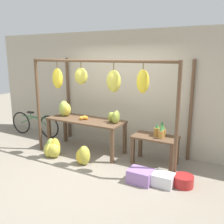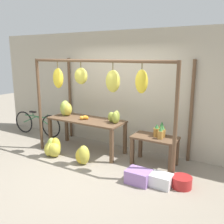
{
  "view_description": "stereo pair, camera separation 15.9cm",
  "coord_description": "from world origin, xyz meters",
  "px_view_note": "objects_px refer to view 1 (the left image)",
  "views": [
    {
      "loc": [
        2.65,
        -3.76,
        2.24
      ],
      "look_at": [
        0.1,
        0.85,
        1.03
      ],
      "focal_mm": 40.0,
      "sensor_mm": 36.0,
      "label": 1
    },
    {
      "loc": [
        2.79,
        -3.68,
        2.24
      ],
      "look_at": [
        0.1,
        0.85,
        1.03
      ],
      "focal_mm": 40.0,
      "sensor_mm": 36.0,
      "label": 2
    }
  ],
  "objects_px": {
    "banana_pile_on_table": "(65,109)",
    "blue_bucket": "(183,181)",
    "fruit_crate_purple": "(163,179)",
    "banana_pile_ground_left": "(53,149)",
    "fruit_crate_white": "(140,176)",
    "banana_pile_ground_right": "(83,156)",
    "parked_bicycle": "(35,124)",
    "pineapple_cluster": "(161,131)",
    "orange_pile": "(84,118)",
    "papaya_pile": "(114,117)"
  },
  "relations": [
    {
      "from": "pineapple_cluster",
      "to": "banana_pile_ground_right",
      "type": "distance_m",
      "value": 1.68
    },
    {
      "from": "banana_pile_on_table",
      "to": "banana_pile_ground_left",
      "type": "xyz_separation_m",
      "value": [
        0.18,
        -0.68,
        -0.77
      ]
    },
    {
      "from": "papaya_pile",
      "to": "banana_pile_on_table",
      "type": "bearing_deg",
      "value": -179.69
    },
    {
      "from": "fruit_crate_white",
      "to": "parked_bicycle",
      "type": "relative_size",
      "value": 0.26
    },
    {
      "from": "banana_pile_ground_left",
      "to": "pineapple_cluster",
      "type": "bearing_deg",
      "value": 19.6
    },
    {
      "from": "banana_pile_on_table",
      "to": "blue_bucket",
      "type": "height_order",
      "value": "banana_pile_on_table"
    },
    {
      "from": "orange_pile",
      "to": "papaya_pile",
      "type": "relative_size",
      "value": 0.55
    },
    {
      "from": "banana_pile_ground_right",
      "to": "fruit_crate_white",
      "type": "distance_m",
      "value": 1.34
    },
    {
      "from": "pineapple_cluster",
      "to": "fruit_crate_white",
      "type": "height_order",
      "value": "pineapple_cluster"
    },
    {
      "from": "orange_pile",
      "to": "banana_pile_ground_right",
      "type": "relative_size",
      "value": 0.44
    },
    {
      "from": "parked_bicycle",
      "to": "fruit_crate_purple",
      "type": "relative_size",
      "value": 4.3
    },
    {
      "from": "blue_bucket",
      "to": "parked_bicycle",
      "type": "bearing_deg",
      "value": 169.63
    },
    {
      "from": "orange_pile",
      "to": "banana_pile_ground_right",
      "type": "xyz_separation_m",
      "value": [
        0.39,
        -0.6,
        -0.63
      ]
    },
    {
      "from": "banana_pile_ground_left",
      "to": "banana_pile_ground_right",
      "type": "height_order",
      "value": "banana_pile_ground_left"
    },
    {
      "from": "banana_pile_ground_left",
      "to": "papaya_pile",
      "type": "relative_size",
      "value": 1.41
    },
    {
      "from": "fruit_crate_white",
      "to": "blue_bucket",
      "type": "bearing_deg",
      "value": 18.42
    },
    {
      "from": "banana_pile_ground_right",
      "to": "blue_bucket",
      "type": "relative_size",
      "value": 1.19
    },
    {
      "from": "banana_pile_on_table",
      "to": "pineapple_cluster",
      "type": "distance_m",
      "value": 2.41
    },
    {
      "from": "fruit_crate_white",
      "to": "banana_pile_ground_right",
      "type": "bearing_deg",
      "value": 174.59
    },
    {
      "from": "parked_bicycle",
      "to": "banana_pile_ground_right",
      "type": "bearing_deg",
      "value": -21.41
    },
    {
      "from": "banana_pile_ground_right",
      "to": "parked_bicycle",
      "type": "bearing_deg",
      "value": 158.59
    },
    {
      "from": "pineapple_cluster",
      "to": "banana_pile_ground_left",
      "type": "xyz_separation_m",
      "value": [
        -2.22,
        -0.79,
        -0.55
      ]
    },
    {
      "from": "banana_pile_on_table",
      "to": "banana_pile_ground_right",
      "type": "relative_size",
      "value": 0.9
    },
    {
      "from": "banana_pile_on_table",
      "to": "fruit_crate_white",
      "type": "distance_m",
      "value": 2.62
    },
    {
      "from": "fruit_crate_white",
      "to": "banana_pile_on_table",
      "type": "bearing_deg",
      "value": 161.08
    },
    {
      "from": "pineapple_cluster",
      "to": "parked_bicycle",
      "type": "bearing_deg",
      "value": 178.16
    },
    {
      "from": "fruit_crate_purple",
      "to": "banana_pile_ground_left",
      "type": "bearing_deg",
      "value": 179.24
    },
    {
      "from": "banana_pile_ground_right",
      "to": "orange_pile",
      "type": "bearing_deg",
      "value": 123.29
    },
    {
      "from": "blue_bucket",
      "to": "banana_pile_on_table",
      "type": "bearing_deg",
      "value": 169.46
    },
    {
      "from": "fruit_crate_white",
      "to": "papaya_pile",
      "type": "distance_m",
      "value": 1.5
    },
    {
      "from": "fruit_crate_white",
      "to": "fruit_crate_purple",
      "type": "height_order",
      "value": "fruit_crate_white"
    },
    {
      "from": "banana_pile_on_table",
      "to": "fruit_crate_purple",
      "type": "bearing_deg",
      "value": -14.64
    },
    {
      "from": "banana_pile_on_table",
      "to": "fruit_crate_purple",
      "type": "xyz_separation_m",
      "value": [
        2.73,
        -0.71,
        -0.85
      ]
    },
    {
      "from": "orange_pile",
      "to": "banana_pile_ground_left",
      "type": "bearing_deg",
      "value": -126.45
    },
    {
      "from": "parked_bicycle",
      "to": "fruit_crate_purple",
      "type": "height_order",
      "value": "parked_bicycle"
    },
    {
      "from": "pineapple_cluster",
      "to": "banana_pile_on_table",
      "type": "bearing_deg",
      "value": -177.38
    },
    {
      "from": "orange_pile",
      "to": "fruit_crate_purple",
      "type": "height_order",
      "value": "orange_pile"
    },
    {
      "from": "blue_bucket",
      "to": "papaya_pile",
      "type": "bearing_deg",
      "value": 161.08
    },
    {
      "from": "banana_pile_ground_right",
      "to": "fruit_crate_purple",
      "type": "bearing_deg",
      "value": -1.13
    },
    {
      "from": "orange_pile",
      "to": "blue_bucket",
      "type": "relative_size",
      "value": 0.52
    },
    {
      "from": "banana_pile_ground_left",
      "to": "fruit_crate_purple",
      "type": "height_order",
      "value": "banana_pile_ground_left"
    },
    {
      "from": "blue_bucket",
      "to": "fruit_crate_purple",
      "type": "xyz_separation_m",
      "value": [
        -0.33,
        -0.14,
        0.01
      ]
    },
    {
      "from": "pineapple_cluster",
      "to": "fruit_crate_white",
      "type": "relative_size",
      "value": 0.77
    },
    {
      "from": "banana_pile_on_table",
      "to": "fruit_crate_purple",
      "type": "distance_m",
      "value": 2.95
    },
    {
      "from": "fruit_crate_white",
      "to": "parked_bicycle",
      "type": "height_order",
      "value": "parked_bicycle"
    },
    {
      "from": "pineapple_cluster",
      "to": "fruit_crate_purple",
      "type": "xyz_separation_m",
      "value": [
        0.34,
        -0.82,
        -0.62
      ]
    },
    {
      "from": "blue_bucket",
      "to": "papaya_pile",
      "type": "distance_m",
      "value": 1.96
    },
    {
      "from": "banana_pile_ground_right",
      "to": "parked_bicycle",
      "type": "relative_size",
      "value": 0.25
    },
    {
      "from": "orange_pile",
      "to": "papaya_pile",
      "type": "xyz_separation_m",
      "value": [
        0.76,
        0.09,
        0.09
      ]
    },
    {
      "from": "banana_pile_ground_left",
      "to": "parked_bicycle",
      "type": "distance_m",
      "value": 1.74
    }
  ]
}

